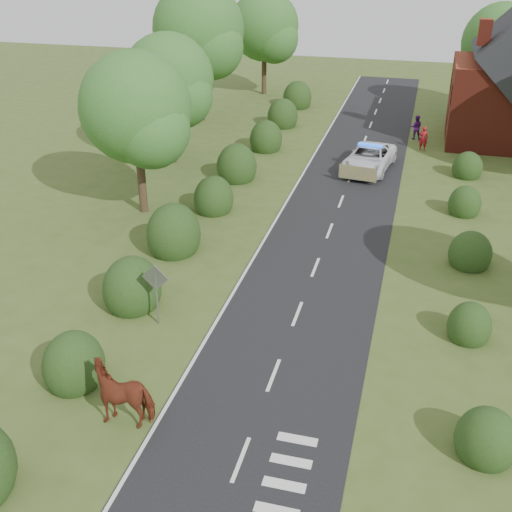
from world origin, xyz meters
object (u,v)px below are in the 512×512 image
(cow, at_px, (125,395))
(pedestrian_purple, at_px, (416,127))
(police_van, at_px, (369,158))
(pedestrian_red, at_px, (423,138))
(road_sign, at_px, (156,286))

(cow, xyz_separation_m, pedestrian_purple, (7.34, 32.28, 0.03))
(police_van, relative_size, pedestrian_purple, 3.38)
(cow, relative_size, pedestrian_red, 1.41)
(cow, bearing_deg, pedestrian_red, 157.23)
(pedestrian_red, height_order, pedestrian_purple, pedestrian_purple)
(pedestrian_purple, bearing_deg, pedestrian_red, 100.29)
(road_sign, xyz_separation_m, cow, (1.09, -5.12, -0.82))
(cow, height_order, pedestrian_purple, pedestrian_purple)
(pedestrian_red, bearing_deg, cow, 79.73)
(road_sign, distance_m, pedestrian_red, 26.23)
(police_van, relative_size, pedestrian_red, 3.48)
(cow, distance_m, pedestrian_red, 30.77)
(cow, relative_size, police_van, 0.41)
(pedestrian_purple, bearing_deg, cow, 74.50)
(road_sign, height_order, cow, road_sign)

